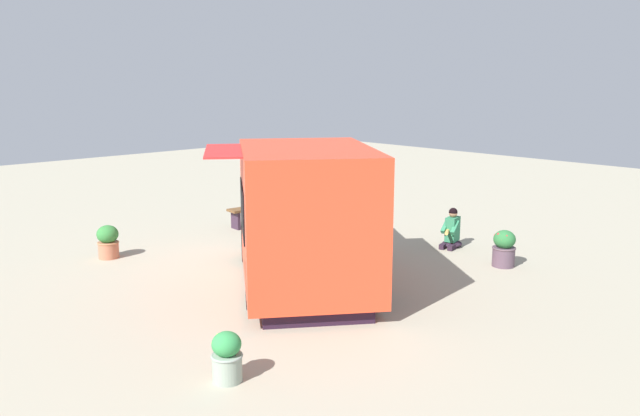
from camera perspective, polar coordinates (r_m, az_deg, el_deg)
ground_plane at (r=12.87m, az=-3.16°, el=-5.33°), size 40.00×40.00×0.00m
food_truck at (r=11.59m, az=-1.57°, el=-0.85°), size 4.60×5.13×2.60m
person_customer at (r=14.58m, az=11.73°, el=-2.17°), size 0.76×0.55×0.90m
planter_flowering_near at (r=14.14m, az=-18.47°, el=-2.84°), size 0.45×0.45×0.71m
planter_flowering_far at (r=8.24m, az=-8.36°, el=-13.04°), size 0.41×0.41×0.65m
planter_flowering_side at (r=13.35m, az=16.16°, el=-3.49°), size 0.47×0.47×0.75m
plaza_bench at (r=16.42m, az=-5.79°, el=-0.31°), size 1.52×0.52×0.50m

